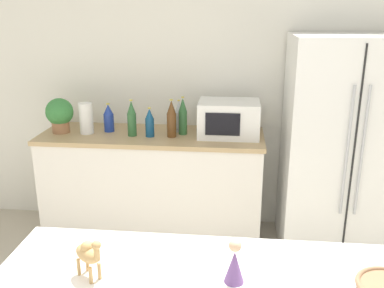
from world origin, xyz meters
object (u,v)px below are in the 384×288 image
object	(u,v)px
refrigerator	(342,148)
wise_man_figurine_blue	(234,264)
back_bottle_0	(109,118)
back_bottle_4	(132,119)
potted_plant	(60,114)
back_bottle_3	(150,123)
camel_figurine	(89,253)
paper_towel_roll	(86,118)
back_bottle_5	(172,119)
back_bottle_1	(179,117)
microwave	(229,119)
back_bottle_2	(183,116)

from	to	relation	value
refrigerator	wise_man_figurine_blue	distance (m)	2.13
back_bottle_0	back_bottle_4	world-z (taller)	back_bottle_4
potted_plant	refrigerator	bearing A→B (deg)	-0.54
back_bottle_3	camel_figurine	bearing A→B (deg)	-84.80
wise_man_figurine_blue	back_bottle_0	bearing A→B (deg)	117.17
paper_towel_roll	back_bottle_4	distance (m)	0.39
back_bottle_3	back_bottle_5	size ratio (longest dim) A/B	0.78
paper_towel_roll	back_bottle_4	world-z (taller)	back_bottle_4
camel_figurine	wise_man_figurine_blue	world-z (taller)	camel_figurine
back_bottle_1	paper_towel_roll	bearing A→B (deg)	-170.18
back_bottle_0	back_bottle_4	size ratio (longest dim) A/B	0.81
refrigerator	microwave	xyz separation A→B (m)	(-0.88, 0.07, 0.19)
back_bottle_3	back_bottle_5	xyz separation A→B (m)	(0.17, 0.01, 0.03)
wise_man_figurine_blue	refrigerator	bearing A→B (deg)	67.40
back_bottle_1	back_bottle_4	distance (m)	0.39
back_bottle_5	camel_figurine	xyz separation A→B (m)	(0.00, -1.98, 0.02)
camel_figurine	microwave	bearing A→B (deg)	77.84
back_bottle_0	paper_towel_roll	bearing A→B (deg)	-155.96
potted_plant	microwave	bearing A→B (deg)	2.18
back_bottle_2	back_bottle_5	distance (m)	0.11
paper_towel_roll	back_bottle_0	bearing A→B (deg)	24.04
back_bottle_4	wise_man_figurine_blue	xyz separation A→B (m)	(0.83, -1.95, 0.00)
refrigerator	paper_towel_roll	size ratio (longest dim) A/B	6.78
back_bottle_3	back_bottle_5	world-z (taller)	back_bottle_5
back_bottle_3	back_bottle_5	distance (m)	0.18
back_bottle_3	microwave	bearing A→B (deg)	8.66
back_bottle_5	wise_man_figurine_blue	distance (m)	2.02
back_bottle_0	wise_man_figurine_blue	size ratio (longest dim) A/B	1.44
back_bottle_2	refrigerator	bearing A→B (deg)	-3.27
potted_plant	back_bottle_5	world-z (taller)	back_bottle_5
back_bottle_5	back_bottle_1	bearing A→B (deg)	76.74
back_bottle_2	microwave	bearing A→B (deg)	0.34
paper_towel_roll	back_bottle_4	size ratio (longest dim) A/B	0.86
refrigerator	back_bottle_5	bearing A→B (deg)	-179.55
back_bottle_1	back_bottle_5	bearing A→B (deg)	-103.26
microwave	back_bottle_1	size ratio (longest dim) A/B	1.79
potted_plant	back_bottle_5	size ratio (longest dim) A/B	0.94
paper_towel_roll	back_bottle_2	xyz separation A→B (m)	(0.79, 0.05, 0.02)
back_bottle_3	back_bottle_1	bearing A→B (deg)	38.35
back_bottle_0	back_bottle_5	distance (m)	0.55
back_bottle_5	microwave	bearing A→B (deg)	10.60
back_bottle_5	back_bottle_2	bearing A→B (deg)	45.72
refrigerator	back_bottle_3	world-z (taller)	refrigerator
paper_towel_roll	back_bottle_2	size ratio (longest dim) A/B	0.81
microwave	back_bottle_4	xyz separation A→B (m)	(-0.77, -0.09, 0.00)
back_bottle_0	back_bottle_1	bearing A→B (deg)	5.41
camel_figurine	back_bottle_2	bearing A→B (deg)	87.92
camel_figurine	wise_man_figurine_blue	xyz separation A→B (m)	(0.51, 0.03, -0.03)
potted_plant	back_bottle_3	size ratio (longest dim) A/B	1.20
refrigerator	back_bottle_3	xyz separation A→B (m)	(-1.50, -0.02, 0.17)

